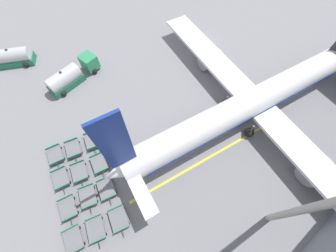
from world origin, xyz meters
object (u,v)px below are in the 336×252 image
fuel_tanker_secondary (5,58)px  baggage_dolly_row_near_col_d (73,240)px  baggage_dolly_row_mid_b_col_b (99,163)px  baggage_dolly_row_mid_b_col_a (92,141)px  baggage_dolly_row_mid_b_col_d (119,219)px  baggage_dolly_row_near_col_c (68,208)px  baggage_dolly_row_mid_b_col_c (106,189)px  baggage_dolly_row_mid_a_col_c (88,197)px  baggage_dolly_row_near_col_a (55,155)px  baggage_dolly_row_near_col_b (60,179)px  baggage_dolly_row_mid_a_col_b (79,172)px  airplane (262,97)px  baggage_dolly_row_mid_a_col_a (73,149)px  baggage_dolly_row_mid_a_col_d (96,229)px  fuel_tanker_primary (71,76)px

fuel_tanker_secondary → baggage_dolly_row_near_col_d: bearing=-5.2°
baggage_dolly_row_mid_b_col_b → baggage_dolly_row_mid_b_col_a: bearing=167.0°
baggage_dolly_row_mid_b_col_d → baggage_dolly_row_near_col_c: bearing=-138.7°
baggage_dolly_row_mid_b_col_c → baggage_dolly_row_mid_b_col_d: size_ratio=1.00×
baggage_dolly_row_mid_a_col_c → baggage_dolly_row_mid_b_col_a: size_ratio=1.00×
baggage_dolly_row_near_col_a → baggage_dolly_row_mid_b_col_c: size_ratio=1.00×
baggage_dolly_row_mid_b_col_d → baggage_dolly_row_mid_a_col_c: bearing=-159.6°
baggage_dolly_row_near_col_b → baggage_dolly_row_mid_b_col_b: same height
baggage_dolly_row_mid_a_col_b → baggage_dolly_row_mid_b_col_c: 4.10m
airplane → baggage_dolly_row_mid_a_col_c: bearing=-98.6°
baggage_dolly_row_near_col_a → baggage_dolly_row_mid_b_col_b: (4.43, 3.91, 0.00)m
airplane → baggage_dolly_row_near_col_d: (-0.76, -27.94, -2.56)m
baggage_dolly_row_mid_b_col_a → baggage_dolly_row_mid_b_col_d: (10.26, -2.20, 0.00)m
baggage_dolly_row_mid_a_col_a → baggage_dolly_row_mid_a_col_d: bearing=-12.1°
baggage_dolly_row_near_col_d → baggage_dolly_row_mid_a_col_a: size_ratio=1.00×
airplane → baggage_dolly_row_near_col_d: 28.07m
airplane → baggage_dolly_row_near_col_d: bearing=-91.6°
baggage_dolly_row_near_col_a → baggage_dolly_row_mid_a_col_d: bearing=0.1°
fuel_tanker_primary → baggage_dolly_row_near_col_b: bearing=-30.4°
baggage_dolly_row_near_col_b → baggage_dolly_row_mid_b_col_a: bearing=111.9°
baggage_dolly_row_mid_b_col_a → baggage_dolly_row_near_col_c: bearing=-46.4°
baggage_dolly_row_near_col_c → airplane: bearing=81.6°
baggage_dolly_row_near_col_d → baggage_dolly_row_mid_b_col_c: same height
baggage_dolly_row_mid_b_col_b → baggage_dolly_row_near_col_b: bearing=-104.5°
baggage_dolly_row_near_col_d → baggage_dolly_row_mid_a_col_b: (-6.23, 3.74, 0.00)m
baggage_dolly_row_near_col_d → baggage_dolly_row_mid_a_col_b: 7.26m
fuel_tanker_primary → baggage_dolly_row_mid_a_col_b: fuel_tanker_primary is taller
fuel_tanker_secondary → baggage_dolly_row_near_col_c: fuel_tanker_secondary is taller
baggage_dolly_row_near_col_c → baggage_dolly_row_mid_a_col_a: bearing=150.2°
airplane → baggage_dolly_row_near_col_b: bearing=-106.2°
fuel_tanker_secondary → baggage_dolly_row_near_col_c: 27.52m
baggage_dolly_row_mid_a_col_b → baggage_dolly_row_mid_b_col_a: same height
baggage_dolly_row_near_col_a → baggage_dolly_row_mid_a_col_b: bearing=20.3°
baggage_dolly_row_mid_b_col_a → baggage_dolly_row_mid_b_col_b: size_ratio=1.00×
airplane → baggage_dolly_row_mid_b_col_b: bearing=-106.6°
baggage_dolly_row_near_col_c → baggage_dolly_row_mid_b_col_a: same height
baggage_dolly_row_near_col_d → baggage_dolly_row_mid_b_col_b: size_ratio=1.00×
baggage_dolly_row_mid_a_col_b → baggage_dolly_row_near_col_c: bearing=-43.8°
baggage_dolly_row_near_col_b → baggage_dolly_row_mid_a_col_a: same height
fuel_tanker_primary → baggage_dolly_row_mid_b_col_c: 18.54m
fuel_tanker_secondary → baggage_dolly_row_mid_a_col_b: bearing=2.3°
baggage_dolly_row_near_col_a → baggage_dolly_row_mid_b_col_b: size_ratio=1.00×
fuel_tanker_secondary → baggage_dolly_row_mid_b_col_b: size_ratio=2.97×
fuel_tanker_secondary → baggage_dolly_row_mid_a_col_b: (24.46, 0.96, -0.76)m
fuel_tanker_primary → baggage_dolly_row_mid_a_col_c: 18.64m
baggage_dolly_row_mid_a_col_b → baggage_dolly_row_mid_a_col_c: same height
baggage_dolly_row_near_col_a → fuel_tanker_primary: bearing=144.9°
baggage_dolly_row_near_col_c → baggage_dolly_row_mid_a_col_d: bearing=20.9°
fuel_tanker_secondary → baggage_dolly_row_mid_b_col_a: bearing=11.0°
baggage_dolly_row_mid_a_col_a → baggage_dolly_row_mid_a_col_c: bearing=-11.0°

